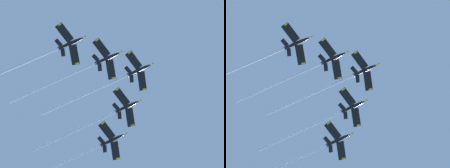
{
  "view_description": "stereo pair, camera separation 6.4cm",
  "coord_description": "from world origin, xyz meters",
  "views": [
    {
      "loc": [
        -19.94,
        12.63,
        1.74
      ],
      "look_at": [
        7.93,
        6.81,
        149.49
      ],
      "focal_mm": 52.56,
      "sensor_mm": 36.0,
      "label": 1
    },
    {
      "loc": [
        -19.92,
        12.69,
        1.74
      ],
      "look_at": [
        7.93,
        6.81,
        149.49
      ],
      "focal_mm": 52.56,
      "sensor_mm": 36.0,
      "label": 2
    }
  ],
  "objects": [
    {
      "name": "jet_lead",
      "position": [
        6.64,
        6.12,
        150.1
      ],
      "size": [
        35.86,
        46.68,
        14.06
      ],
      "color": "black"
    },
    {
      "name": "jet_left_wing",
      "position": [
        23.97,
        7.84,
        147.19
      ],
      "size": [
        34.9,
        45.0,
        12.06
      ],
      "color": "black"
    },
    {
      "name": "jet_right_wing",
      "position": [
        1.62,
        18.32,
        147.67
      ],
      "size": [
        35.05,
        44.56,
        12.58
      ],
      "color": "black"
    },
    {
      "name": "jet_left_outer",
      "position": [
        39.31,
        10.09,
        144.46
      ],
      "size": [
        34.97,
        46.25,
        13.51
      ],
      "color": "black"
    },
    {
      "name": "jet_right_outer",
      "position": [
        -0.49,
        37.6,
        145.56
      ],
      "size": [
        35.0,
        44.87,
        13.57
      ],
      "color": "black"
    }
  ]
}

